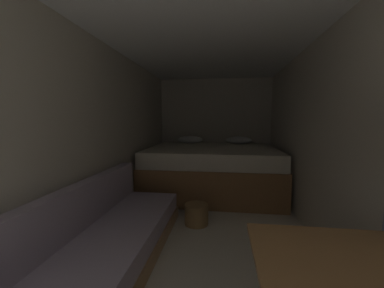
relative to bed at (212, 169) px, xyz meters
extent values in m
plane|color=beige|center=(0.00, -1.58, -0.39)|extent=(6.96, 6.96, 0.00)
cube|color=beige|center=(0.00, 0.92, 0.64)|extent=(2.33, 0.05, 2.05)
cube|color=beige|center=(-1.14, -1.58, 0.64)|extent=(0.05, 4.96, 2.05)
cube|color=beige|center=(1.14, -1.58, 0.64)|extent=(0.05, 4.96, 2.05)
cube|color=white|center=(0.00, -1.58, 1.69)|extent=(2.33, 4.96, 0.05)
cube|color=olive|center=(0.00, -0.01, -0.12)|extent=(2.11, 1.72, 0.53)
cube|color=beige|center=(0.00, -0.01, 0.26)|extent=(2.07, 1.68, 0.23)
ellipsoid|color=white|center=(-0.47, 0.64, 0.45)|extent=(0.49, 0.32, 0.14)
ellipsoid|color=white|center=(0.47, 0.64, 0.45)|extent=(0.49, 0.32, 0.14)
cube|color=tan|center=(-0.74, -2.36, -0.33)|extent=(0.71, 2.57, 0.12)
cube|color=#AD9EB2|center=(-0.74, -2.36, -0.18)|extent=(0.67, 2.53, 0.17)
cube|color=#AD9EB2|center=(-1.03, -2.36, 0.10)|extent=(0.12, 2.53, 0.38)
cube|color=olive|center=(0.68, -3.10, 0.32)|extent=(0.76, 0.65, 0.02)
cylinder|color=olive|center=(-0.12, -1.28, -0.27)|extent=(0.28, 0.28, 0.24)
camera|label=1|loc=(0.18, -3.90, 0.84)|focal=21.78mm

